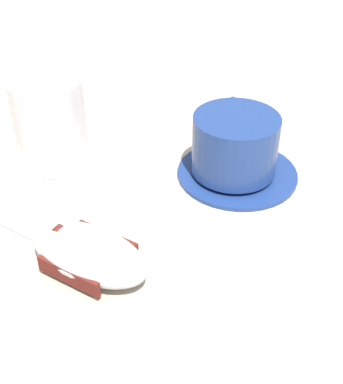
{
  "coord_description": "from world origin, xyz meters",
  "views": [
    {
      "loc": [
        0.44,
        -0.09,
        0.34
      ],
      "look_at": [
        0.05,
        0.04,
        0.03
      ],
      "focal_mm": 50.0,
      "sensor_mm": 36.0,
      "label": 1
    }
  ],
  "objects_px": {
    "drinking_glass": "(50,122)",
    "saucer": "(237,171)",
    "coffee_cup": "(234,142)",
    "computer_mouse": "(88,253)"
  },
  "relations": [
    {
      "from": "drinking_glass",
      "to": "saucer",
      "type": "bearing_deg",
      "value": 64.59
    },
    {
      "from": "coffee_cup",
      "to": "drinking_glass",
      "type": "distance_m",
      "value": 0.2
    },
    {
      "from": "computer_mouse",
      "to": "saucer",
      "type": "bearing_deg",
      "value": 116.96
    },
    {
      "from": "coffee_cup",
      "to": "computer_mouse",
      "type": "bearing_deg",
      "value": -61.66
    },
    {
      "from": "saucer",
      "to": "computer_mouse",
      "type": "relative_size",
      "value": 1.03
    },
    {
      "from": "saucer",
      "to": "coffee_cup",
      "type": "distance_m",
      "value": 0.04
    },
    {
      "from": "saucer",
      "to": "drinking_glass",
      "type": "xyz_separation_m",
      "value": [
        -0.09,
        -0.19,
        0.05
      ]
    },
    {
      "from": "coffee_cup",
      "to": "computer_mouse",
      "type": "relative_size",
      "value": 0.91
    },
    {
      "from": "saucer",
      "to": "computer_mouse",
      "type": "bearing_deg",
      "value": -63.04
    },
    {
      "from": "coffee_cup",
      "to": "drinking_glass",
      "type": "bearing_deg",
      "value": -115.2
    }
  ]
}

